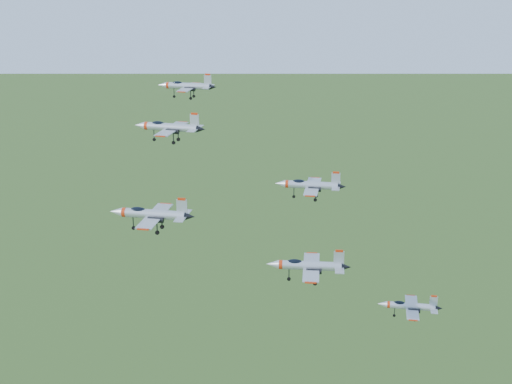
% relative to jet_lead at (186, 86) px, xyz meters
% --- Properties ---
extents(jet_lead, '(12.50, 10.43, 3.34)m').
position_rel_jet_lead_xyz_m(jet_lead, '(0.00, 0.00, 0.00)').
color(jet_lead, '#A9B0B6').
extents(jet_left_high, '(13.97, 11.58, 3.73)m').
position_rel_jet_lead_xyz_m(jet_left_high, '(3.57, -15.79, -4.77)').
color(jet_left_high, '#A9B0B6').
extents(jet_right_high, '(14.01, 11.72, 3.75)m').
position_rel_jet_lead_xyz_m(jet_right_high, '(10.96, -37.90, -13.25)').
color(jet_right_high, '#A9B0B6').
extents(jet_left_low, '(13.57, 11.39, 3.64)m').
position_rel_jet_lead_xyz_m(jet_left_low, '(28.39, -7.06, -16.02)').
color(jet_left_low, '#A9B0B6').
extents(jet_right_low, '(13.57, 11.48, 3.67)m').
position_rel_jet_lead_xyz_m(jet_right_low, '(34.58, -30.04, -21.92)').
color(jet_right_low, '#A9B0B6').
extents(jet_trail, '(11.01, 9.24, 2.95)m').
position_rel_jet_lead_xyz_m(jet_trail, '(49.97, -19.63, -31.66)').
color(jet_trail, '#A9B0B6').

